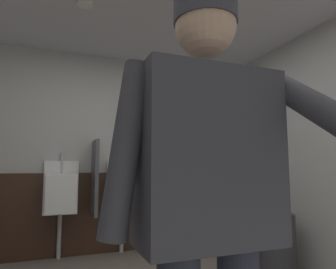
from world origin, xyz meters
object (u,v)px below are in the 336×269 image
urinal_middle (124,191)px  person (209,189)px  urinal_left (61,192)px  trash_bin (277,242)px

urinal_middle → person: person is taller
urinal_left → urinal_middle: 0.75m
urinal_left → urinal_middle: size_ratio=1.00×
urinal_left → trash_bin: 2.47m
person → trash_bin: size_ratio=2.88×
urinal_middle → trash_bin: size_ratio=2.12×
trash_bin → urinal_left: bearing=150.8°
urinal_left → person: size_ratio=0.74×
trash_bin → person: bearing=-135.9°
person → trash_bin: bearing=44.1°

